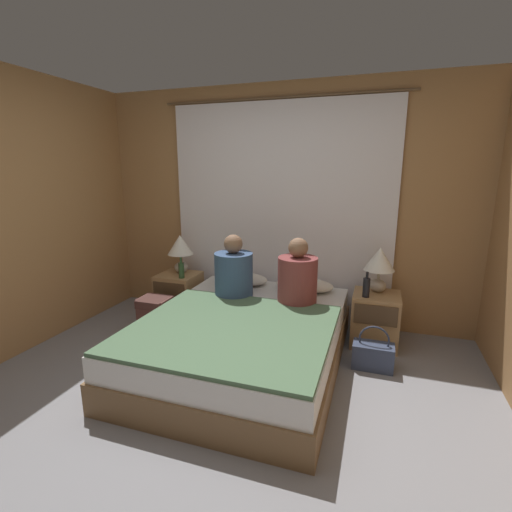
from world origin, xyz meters
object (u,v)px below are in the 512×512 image
(nightstand_left, at_px, (179,296))
(person_right_in_bed, at_px, (297,278))
(pillow_left, at_px, (241,279))
(backpack_on_floor, at_px, (156,314))
(lamp_right, at_px, (379,263))
(beer_bottle_on_left_stand, at_px, (181,270))
(beer_bottle_on_right_stand, at_px, (366,287))
(nightstand_right, at_px, (375,319))
(pillow_right, at_px, (304,285))
(bed, at_px, (245,340))
(person_left_in_bed, at_px, (234,272))
(handbag_on_floor, at_px, (373,355))
(lamp_left, at_px, (180,248))

(nightstand_left, distance_m, person_right_in_bed, 1.50)
(pillow_left, xyz_separation_m, backpack_on_floor, (-0.71, -0.56, -0.28))
(lamp_right, distance_m, pillow_left, 1.43)
(beer_bottle_on_left_stand, height_order, beer_bottle_on_right_stand, beer_bottle_on_right_stand)
(nightstand_left, bearing_deg, pillow_left, 7.49)
(nightstand_left, bearing_deg, nightstand_right, 0.00)
(nightstand_right, distance_m, pillow_right, 0.75)
(bed, distance_m, nightstand_left, 1.28)
(bed, height_order, backpack_on_floor, bed)
(nightstand_left, xyz_separation_m, lamp_right, (2.10, 0.07, 0.54))
(lamp_right, xyz_separation_m, person_left_in_bed, (-1.32, -0.36, -0.11))
(beer_bottle_on_right_stand, bearing_deg, handbag_on_floor, -74.07)
(pillow_left, height_order, handbag_on_floor, pillow_left)
(beer_bottle_on_right_stand, distance_m, handbag_on_floor, 0.60)
(person_left_in_bed, bearing_deg, pillow_right, 31.82)
(lamp_left, bearing_deg, handbag_on_floor, -14.32)
(pillow_right, bearing_deg, backpack_on_floor, -158.13)
(lamp_left, relative_size, person_left_in_bed, 0.71)
(pillow_left, height_order, backpack_on_floor, pillow_left)
(person_left_in_bed, bearing_deg, lamp_left, 155.08)
(pillow_left, bearing_deg, lamp_right, -0.78)
(person_left_in_bed, distance_m, beer_bottle_on_left_stand, 0.70)
(lamp_right, relative_size, person_right_in_bed, 0.70)
(nightstand_left, distance_m, lamp_right, 2.17)
(bed, height_order, pillow_left, pillow_left)
(bed, distance_m, person_right_in_bed, 0.73)
(lamp_right, relative_size, handbag_on_floor, 1.13)
(pillow_right, xyz_separation_m, person_right_in_bed, (0.01, -0.38, 0.19))
(lamp_right, height_order, person_left_in_bed, person_left_in_bed)
(nightstand_right, bearing_deg, nightstand_left, 180.00)
(nightstand_right, bearing_deg, person_right_in_bed, -157.46)
(pillow_left, relative_size, beer_bottle_on_right_stand, 2.48)
(bed, xyz_separation_m, nightstand_left, (-1.05, 0.73, 0.04))
(nightstand_left, bearing_deg, person_right_in_bed, -11.64)
(nightstand_right, height_order, person_left_in_bed, person_left_in_bed)
(bed, xyz_separation_m, person_left_in_bed, (-0.27, 0.44, 0.46))
(lamp_right, relative_size, beer_bottle_on_right_stand, 1.81)
(lamp_left, height_order, handbag_on_floor, lamp_left)
(beer_bottle_on_right_stand, bearing_deg, lamp_right, 62.54)
(lamp_right, height_order, beer_bottle_on_right_stand, lamp_right)
(pillow_right, xyz_separation_m, backpack_on_floor, (-1.40, -0.56, -0.28))
(nightstand_left, height_order, beer_bottle_on_left_stand, beer_bottle_on_left_stand)
(person_left_in_bed, distance_m, backpack_on_floor, 0.93)
(bed, bearing_deg, person_right_in_bed, 51.05)
(bed, height_order, person_right_in_bed, person_right_in_bed)
(pillow_right, distance_m, backpack_on_floor, 1.53)
(person_right_in_bed, distance_m, handbag_on_floor, 0.91)
(beer_bottle_on_left_stand, bearing_deg, beer_bottle_on_right_stand, -0.00)
(lamp_left, bearing_deg, pillow_right, 0.78)
(pillow_left, relative_size, backpack_on_floor, 1.52)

